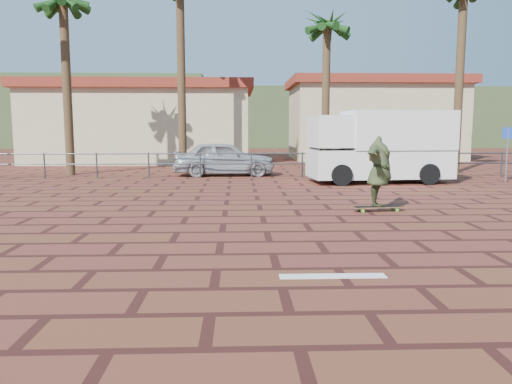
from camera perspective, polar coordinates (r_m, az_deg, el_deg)
ground at (r=7.76m, az=1.95°, el=-7.09°), size 120.00×120.00×0.00m
paint_stripe at (r=6.70m, az=8.75°, el=-9.47°), size 1.40×0.22×0.01m
guardrail at (r=19.54m, az=-0.52°, el=3.63°), size 24.06×0.06×1.00m
palm_far_left at (r=22.66m, az=-21.19°, el=19.31°), size 2.40×2.40×8.25m
palm_center at (r=23.77m, az=8.11°, el=17.96°), size 2.40×2.40×7.75m
building_west at (r=30.00m, az=-12.71°, el=7.78°), size 12.60×7.60×4.50m
building_east at (r=32.64m, az=13.20°, el=8.16°), size 10.60×6.60×5.00m
hill_front at (r=57.51m, az=-1.58°, el=8.34°), size 70.00×18.00×6.00m
hill_back at (r=67.06m, az=-21.01°, el=8.57°), size 35.00×14.00×8.00m
longboard at (r=11.98m, az=13.78°, el=-1.71°), size 1.23×0.40×0.12m
skateboarder at (r=11.88m, az=13.91°, el=2.30°), size 1.28×2.07×1.64m
campervan at (r=18.43m, az=13.99°, el=5.24°), size 5.05×2.46×2.54m
car_silver at (r=20.54m, az=-3.63°, el=3.85°), size 4.17×1.80×1.40m
car_white at (r=24.89m, az=13.09°, el=4.24°), size 4.41×2.91×1.37m
street_sign at (r=19.98m, az=26.82°, el=4.91°), size 0.39×0.14×1.96m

